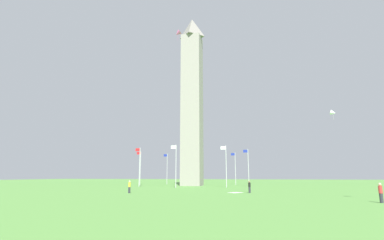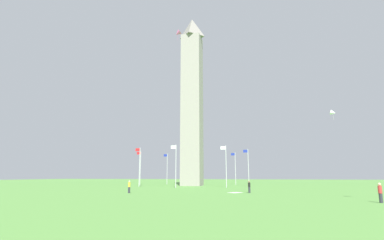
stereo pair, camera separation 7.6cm
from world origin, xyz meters
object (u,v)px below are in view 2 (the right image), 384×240
object	(u,v)px
flagpole_sw	(235,167)
person_red_shirt	(380,193)
picnic_blanket_near_first_person	(235,193)
flagpole_se	(226,164)
flagpole_n	(140,167)
person_black_shirt	(249,187)
person_yellow_shirt	(129,187)
obelisk_monument	(192,98)
flagpole_ne	(139,165)
flagpole_w	(203,168)
flagpole_e	(176,164)
kite_pink_delta	(178,33)
flagpole_nw	(167,167)
flagpole_s	(248,166)
kite_white_delta	(333,113)

from	to	relation	value
flagpole_sw	person_red_shirt	size ratio (longest dim) A/B	4.89
picnic_blanket_near_first_person	flagpole_se	bearing A→B (deg)	-78.67
flagpole_se	flagpole_sw	world-z (taller)	same
flagpole_n	picnic_blanket_near_first_person	size ratio (longest dim) A/B	4.59
flagpole_sw	person_red_shirt	bearing A→B (deg)	109.48
person_black_shirt	person_yellow_shirt	world-z (taller)	person_yellow_shirt
obelisk_monument	flagpole_n	bearing A→B (deg)	0.00
flagpole_ne	flagpole_w	size ratio (longest dim) A/B	1.00
flagpole_n	person_black_shirt	xyz separation A→B (m)	(-27.77, 26.88, -3.73)
obelisk_monument	person_yellow_shirt	world-z (taller)	obelisk_monument
obelisk_monument	person_yellow_shirt	xyz separation A→B (m)	(1.11, 31.02, -20.24)
person_red_shirt	person_black_shirt	bearing A→B (deg)	4.89
person_yellow_shirt	picnic_blanket_near_first_person	distance (m)	14.50
flagpole_e	person_black_shirt	size ratio (longest dim) A/B	5.16
flagpole_ne	kite_pink_delta	distance (m)	28.93
obelisk_monument	flagpole_nw	world-z (taller)	obelisk_monument
person_red_shirt	kite_pink_delta	size ratio (longest dim) A/B	0.72
flagpole_nw	flagpole_w	bearing A→B (deg)	-157.50
flagpole_ne	flagpole_se	size ratio (longest dim) A/B	1.00
flagpole_s	person_black_shirt	distance (m)	27.18
flagpole_sw	flagpole_nw	xyz separation A→B (m)	(18.52, 0.00, 0.00)
flagpole_e	kite_white_delta	xyz separation A→B (m)	(-29.52, -2.81, 9.24)
flagpole_ne	flagpole_s	world-z (taller)	same
flagpole_ne	obelisk_monument	bearing A→B (deg)	-135.18
kite_pink_delta	person_yellow_shirt	bearing A→B (deg)	85.01
person_black_shirt	person_yellow_shirt	distance (m)	16.27
kite_white_delta	picnic_blanket_near_first_person	distance (m)	27.15
flagpole_se	flagpole_e	bearing A→B (deg)	22.50
flagpole_sw	person_red_shirt	distance (m)	51.80
kite_pink_delta	obelisk_monument	bearing A→B (deg)	-88.41
flagpole_se	flagpole_sw	bearing A→B (deg)	-90.00
flagpole_w	kite_pink_delta	distance (m)	38.05
person_black_shirt	flagpole_se	bearing A→B (deg)	-44.85
flagpole_w	flagpole_nw	size ratio (longest dim) A/B	1.00
flagpole_ne	flagpole_e	bearing A→B (deg)	157.50
picnic_blanket_near_first_person	kite_white_delta	bearing A→B (deg)	-135.83
flagpole_w	person_black_shirt	distance (m)	42.74
flagpole_ne	person_red_shirt	xyz separation A→B (m)	(-35.74, 30.19, -3.68)
flagpole_s	flagpole_nw	distance (m)	24.19
flagpole_e	person_red_shirt	xyz separation A→B (m)	(-26.48, 26.36, -3.68)
kite_white_delta	obelisk_monument	bearing A→B (deg)	-19.23
flagpole_e	flagpole_s	world-z (taller)	same
flagpole_n	flagpole_sw	bearing A→B (deg)	-157.50
flagpole_w	person_yellow_shirt	bearing A→B (deg)	88.63
obelisk_monument	kite_white_delta	bearing A→B (deg)	160.77
flagpole_s	person_black_shirt	xyz separation A→B (m)	(-1.58, 26.88, -3.73)
flagpole_ne	kite_white_delta	bearing A→B (deg)	178.49
flagpole_n	flagpole_w	bearing A→B (deg)	-135.00
flagpole_n	kite_pink_delta	xyz separation A→B (m)	(-13.54, 13.85, 26.87)
flagpole_s	flagpole_sw	size ratio (longest dim) A/B	1.00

